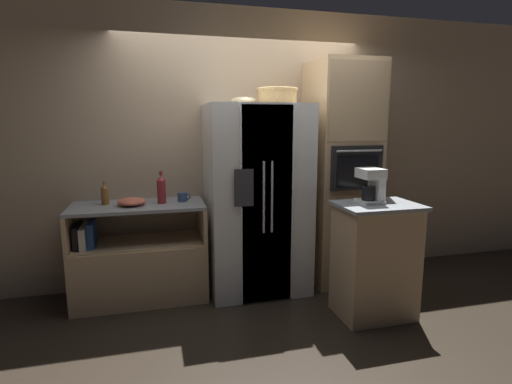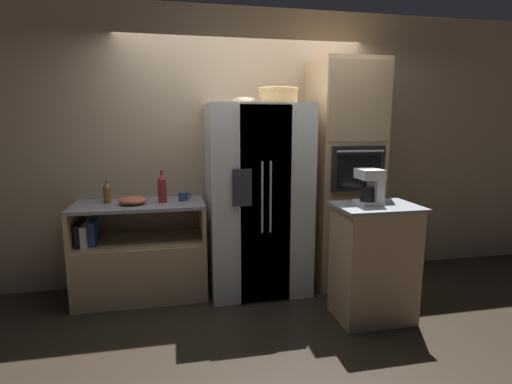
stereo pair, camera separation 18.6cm
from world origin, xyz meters
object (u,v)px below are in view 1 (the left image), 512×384
Objects in this scene: bottle_tall at (105,194)px; mixing_bowl at (132,202)px; refrigerator at (257,200)px; mug at (183,197)px; wall_oven at (341,174)px; coffee_maker at (372,184)px; bottle_short at (161,189)px; wicker_basket at (277,95)px; fruit_bowl at (244,100)px.

mixing_bowl is (0.24, -0.11, -0.06)m from bottle_tall.
refrigerator is 1.43m from bottle_tall.
refrigerator is 7.17× the size of mixing_bowl.
bottle_tall is at bearing 177.48° from mug.
coffee_maker is (-0.10, -0.78, 0.01)m from wall_oven.
bottle_short is at bearing -8.64° from bottle_tall.
refrigerator is at bearing -178.43° from wicker_basket.
bottle_tall is 0.71m from mug.
refrigerator reaches higher than mug.
bottle_tall is 0.83× the size of mixing_bowl.
wall_oven is at bearing 0.30° from mixing_bowl.
wall_oven is at bearing 2.67° from wicker_basket.
bottle_tall is 0.70× the size of bottle_short.
coffee_maker is at bearing -25.12° from bottle_short.
bottle_tall is at bearing 171.36° from bottle_short.
bottle_tall is 0.52m from bottle_short.
fruit_bowl is (-0.32, 0.05, -0.05)m from wicker_basket.
wall_oven is 1.63m from mug.
bottle_short is 1.18× the size of mixing_bowl.
wall_oven reaches higher than mixing_bowl.
fruit_bowl is (-0.12, 0.05, 0.95)m from refrigerator.
refrigerator is 4.67× the size of wicker_basket.
wicker_basket is 1.24m from coffee_maker.
mug is at bearing 13.30° from bottle_short.
wicker_basket is (0.20, 0.01, 1.00)m from refrigerator.
wall_oven is (0.91, 0.04, 0.22)m from refrigerator.
wall_oven is at bearing 82.97° from coffee_maker.
wicker_basket is at bearing -6.37° from mug.
fruit_bowl is at bearing 179.13° from wall_oven.
refrigerator is 1.13m from coffee_maker.
fruit_bowl reaches higher than bottle_short.
fruit_bowl is at bearing 155.53° from refrigerator.
wicker_basket is 1.33m from mug.
coffee_maker is at bearing -21.63° from bottle_tall.
wall_oven is 1.06m from wicker_basket.
mug is 0.49× the size of mixing_bowl.
refrigerator is 1.02m from wicker_basket.
wicker_basket is at bearing 1.57° from refrigerator.
bottle_tall is at bearing 174.44° from refrigerator.
fruit_bowl is 1.56m from bottle_tall.
wall_oven is 2.09m from mixing_bowl.
refrigerator is 0.93m from wall_oven.
coffee_maker is at bearing -97.03° from wall_oven.
fruit_bowl is 1.40m from mixing_bowl.
mixing_bowl is at bearing -178.57° from fruit_bowl.
wicker_basket reaches higher than fruit_bowl.
coffee_maker is at bearing -29.24° from mug.
wicker_basket is 1.69× the size of fruit_bowl.
fruit_bowl reaches higher than coffee_maker.
bottle_short is (-0.79, 0.01, -0.82)m from fruit_bowl.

